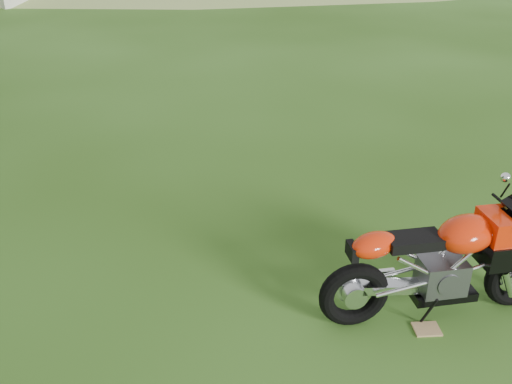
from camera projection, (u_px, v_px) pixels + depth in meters
ground at (254, 279)px, 5.88m from camera, size 120.00×120.00×0.00m
sport_motorcycle at (443, 256)px, 5.11m from camera, size 2.21×1.22×1.29m
plywood_board at (427, 329)px, 5.18m from camera, size 0.30×0.27×0.02m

